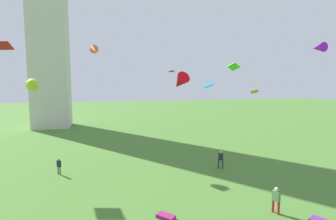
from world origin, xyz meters
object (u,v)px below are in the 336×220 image
monument_obelisk (47,4)px  kite_flying_5 (172,71)px  person_1 (221,158)px  kite_bundle_2 (166,217)px  kite_flying_0 (209,85)px  kite_flying_2 (318,48)px  person_0 (276,199)px  kite_flying_8 (234,67)px  kite_flying_4 (31,83)px  kite_flying_3 (2,46)px  kite_flying_1 (254,91)px  kite_flying_6 (95,50)px  person_2 (59,165)px  kite_flying_7 (180,82)px

monument_obelisk → kite_flying_5: bearing=-49.4°
person_1 → kite_bundle_2: 11.13m
kite_flying_0 → kite_flying_2: bearing=-65.5°
kite_bundle_2 → kite_flying_2: bearing=14.4°
person_0 → kite_flying_8: 22.83m
kite_flying_0 → kite_flying_4: 14.75m
person_0 → kite_flying_3: bearing=-148.7°
kite_flying_1 → kite_bundle_2: kite_flying_1 is taller
kite_flying_0 → kite_flying_6: (-9.16, 12.17, 4.01)m
kite_flying_1 → kite_bundle_2: (-14.77, -12.63, -7.59)m
person_2 → kite_flying_1: kite_flying_1 is taller
person_0 → kite_flying_5: (-1.93, 18.80, 9.30)m
kite_flying_4 → kite_flying_6: bearing=51.0°
person_1 → kite_flying_1: 10.74m
kite_flying_1 → kite_flying_3: size_ratio=0.55×
kite_flying_3 → kite_flying_7: 18.70m
monument_obelisk → person_1: bearing=-56.1°
person_1 → kite_bundle_2: bearing=-108.8°
kite_flying_5 → kite_flying_7: (-0.80, -6.04, -1.48)m
kite_flying_1 → kite_flying_4: 24.62m
person_0 → kite_flying_1: 17.15m
person_2 → kite_flying_6: 13.65m
kite_flying_1 → kite_flying_2: 9.67m
kite_flying_2 → kite_flying_3: 30.78m
kite_flying_8 → person_1: bearing=133.1°
person_2 → kite_flying_5: 17.84m
kite_flying_3 → kite_flying_4: (4.04, -6.50, -3.80)m
person_1 → kite_flying_0: 8.93m
kite_flying_5 → monument_obelisk: bearing=34.7°
kite_flying_4 → kite_flying_6: 10.29m
kite_flying_0 → kite_bundle_2: bearing=157.3°
kite_flying_1 → kite_flying_4: size_ratio=0.60×
kite_flying_6 → kite_flying_7: kite_flying_6 is taller
kite_flying_7 → kite_flying_2: bearing=133.7°
kite_flying_0 → kite_flying_3: (-18.22, 10.54, 3.98)m
kite_flying_3 → kite_flying_6: size_ratio=1.05×
kite_flying_6 → kite_bundle_2: size_ratio=1.58×
kite_flying_5 → kite_flying_8: bearing=-94.1°
kite_flying_2 → kite_flying_7: size_ratio=0.46×
kite_flying_3 → kite_bundle_2: size_ratio=1.66×
person_0 → kite_bundle_2: 7.46m
kite_flying_4 → kite_flying_6: size_ratio=0.96×
kite_flying_8 → kite_flying_1: bearing=168.3°
person_1 → kite_flying_4: bearing=-155.1°
kite_flying_5 → kite_flying_3: bearing=92.5°
person_0 → kite_bundle_2: person_0 is taller
kite_flying_2 → kite_flying_6: (-19.76, 12.41, 0.67)m
kite_flying_5 → kite_bundle_2: size_ratio=0.80×
kite_flying_5 → kite_flying_6: (-9.77, -1.16, 2.26)m
kite_flying_4 → kite_bundle_2: (9.43, -8.23, -8.64)m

